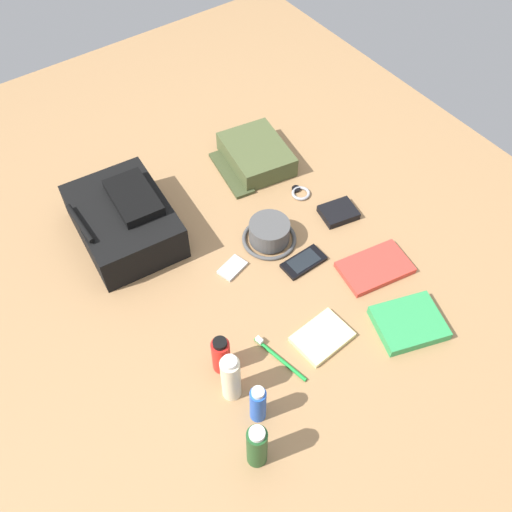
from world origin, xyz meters
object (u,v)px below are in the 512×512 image
at_px(paperback_novel, 409,323).
at_px(bucket_hat, 269,233).
at_px(wallet, 338,212).
at_px(cell_phone, 304,262).
at_px(media_player, 232,268).
at_px(toiletry_pouch, 255,155).
at_px(lotion_bottle, 231,378).
at_px(toothbrush, 277,356).
at_px(backpack, 125,220).
at_px(notepad, 321,338).
at_px(deodorant_spray, 258,404).
at_px(wristwatch, 300,193).
at_px(shampoo_bottle, 257,446).
at_px(travel_guidebook, 375,268).
at_px(sunscreen_spray, 221,355).

bearing_deg(paperback_novel, bucket_hat, 15.63).
relative_size(paperback_novel, wallet, 1.98).
relative_size(cell_phone, media_player, 1.41).
relative_size(toiletry_pouch, lotion_bottle, 1.59).
bearing_deg(toothbrush, cell_phone, -50.84).
distance_m(backpack, bucket_hat, 0.44).
xyz_separation_m(media_player, notepad, (-0.34, -0.06, 0.00)).
bearing_deg(cell_phone, media_player, 60.21).
relative_size(deodorant_spray, toothbrush, 0.79).
height_order(toiletry_pouch, media_player, toiletry_pouch).
height_order(deodorant_spray, toothbrush, deodorant_spray).
height_order(deodorant_spray, cell_phone, deodorant_spray).
bearing_deg(notepad, cell_phone, -32.69).
height_order(toiletry_pouch, toothbrush, toiletry_pouch).
distance_m(media_player, wristwatch, 0.38).
distance_m(wristwatch, notepad, 0.55).
xyz_separation_m(media_player, wristwatch, (0.13, -0.35, 0.00)).
distance_m(backpack, shampoo_bottle, 0.80).
bearing_deg(bucket_hat, toothbrush, 146.77).
bearing_deg(media_player, cell_phone, -119.79).
bearing_deg(wristwatch, paperback_novel, 173.14).
bearing_deg(backpack, bucket_hat, -128.53).
relative_size(toiletry_pouch, bucket_hat, 1.63).
bearing_deg(wristwatch, travel_guidebook, 178.23).
height_order(travel_guidebook, cell_phone, travel_guidebook).
bearing_deg(media_player, paperback_novel, -147.15).
height_order(toiletry_pouch, notepad, toiletry_pouch).
bearing_deg(paperback_novel, sunscreen_spray, 68.15).
height_order(sunscreen_spray, notepad, sunscreen_spray).
xyz_separation_m(backpack, media_player, (-0.30, -0.19, -0.06)).
height_order(cell_phone, media_player, cell_phone).
xyz_separation_m(backpack, wallet, (-0.32, -0.59, -0.05)).
relative_size(paperback_novel, travel_guidebook, 0.97).
relative_size(shampoo_bottle, notepad, 1.10).
relative_size(cell_phone, notepad, 0.90).
relative_size(sunscreen_spray, notepad, 0.87).
distance_m(bucket_hat, shampoo_bottle, 0.67).
relative_size(backpack, toiletry_pouch, 1.38).
bearing_deg(wallet, travel_guidebook, 178.11).
xyz_separation_m(travel_guidebook, media_player, (0.25, 0.34, -0.00)).
relative_size(sunscreen_spray, cell_phone, 0.97).
relative_size(sunscreen_spray, wallet, 1.18).
xyz_separation_m(backpack, deodorant_spray, (-0.71, 0.01, 0.00)).
xyz_separation_m(toiletry_pouch, notepad, (-0.67, 0.26, -0.03)).
height_order(toiletry_pouch, bucket_hat, bucket_hat).
bearing_deg(backpack, cell_phone, -137.32).
height_order(shampoo_bottle, toothbrush, shampoo_bottle).
xyz_separation_m(toiletry_pouch, lotion_bottle, (-0.66, 0.54, 0.05)).
height_order(deodorant_spray, notepad, deodorant_spray).
bearing_deg(toiletry_pouch, paperback_novel, 177.51).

